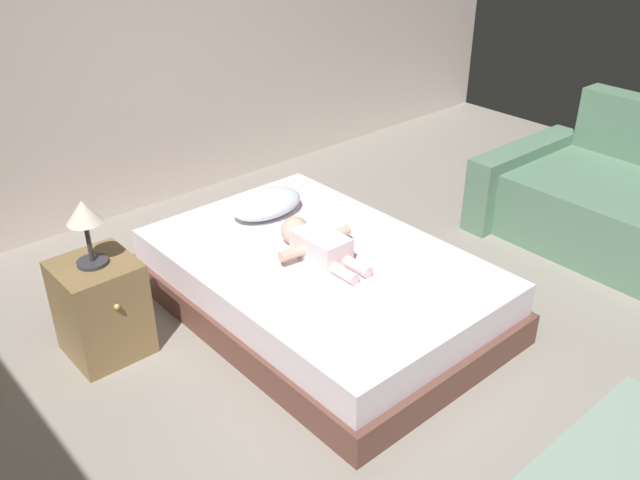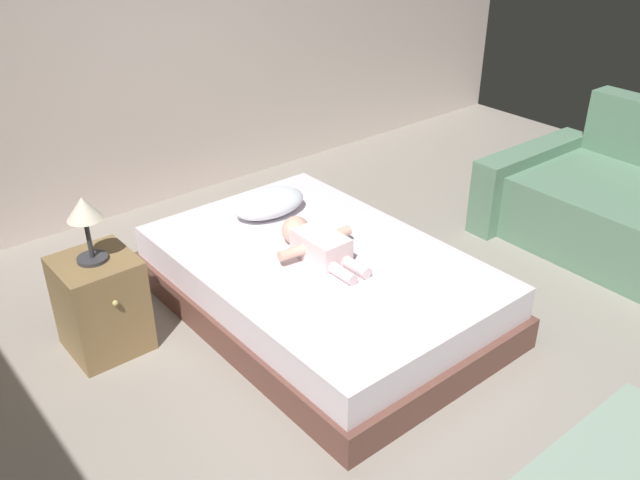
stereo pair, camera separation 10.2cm
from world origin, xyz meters
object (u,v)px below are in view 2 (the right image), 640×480
Objects in this scene: bed at (320,284)px; toothbrush at (330,230)px; lamp at (84,215)px; baby at (316,244)px; nightstand at (101,304)px; pillow at (269,203)px.

toothbrush is (0.23, 0.18, 0.20)m from bed.
toothbrush is 0.39× the size of lamp.
baby reaches higher than toothbrush.
bed is at bearing -141.28° from toothbrush.
nightstand is at bearing 156.59° from bed.
baby is at bearing 122.50° from bed.
toothbrush is 1.42m from lamp.
lamp is (0.00, 0.00, 0.53)m from nightstand.
toothbrush is at bearing -71.66° from pillow.
nightstand is (-1.09, 0.46, -0.17)m from baby.
pillow is at bearing 81.93° from bed.
toothbrush reaches higher than bed.
pillow is 3.55× the size of toothbrush.
toothbrush is 0.25× the size of nightstand.
lamp is (-1.19, -0.13, 0.35)m from pillow.
lamp is (-1.10, 0.48, 0.61)m from bed.
bed is 14.83× the size of toothbrush.
pillow is 0.45m from toothbrush.
baby is 0.30m from toothbrush.
lamp reaches higher than bed.
toothbrush is (0.24, 0.16, -0.06)m from baby.
bed is 3.76× the size of nightstand.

